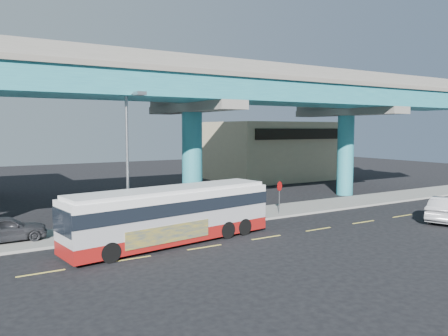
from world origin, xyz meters
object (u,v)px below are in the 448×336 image
transit_bus (172,213)px  parked_car (5,229)px  sedan (448,209)px  stop_sign (280,191)px  street_lamp (130,143)px

transit_bus → parked_car: (-7.79, 4.32, -0.81)m
transit_bus → sedan: size_ratio=2.26×
transit_bus → parked_car: transit_bus is taller
transit_bus → sedan: (18.13, -4.35, -0.83)m
stop_sign → transit_bus: bearing=-164.9°
parked_car → stop_sign: (17.34, -1.49, 0.96)m
parked_car → stop_sign: bearing=-96.3°
street_lamp → parked_car: bearing=160.2°
parked_car → street_lamp: (6.24, -2.24, 4.55)m
street_lamp → stop_sign: bearing=3.9°
transit_bus → parked_car: bearing=142.5°
transit_bus → sedan: 18.66m
street_lamp → stop_sign: 11.69m
sedan → parked_car: 27.33m
street_lamp → stop_sign: street_lamp is taller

